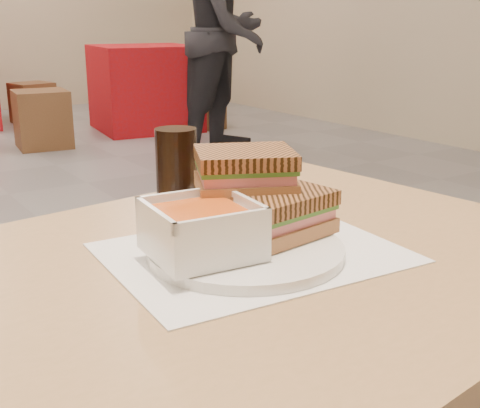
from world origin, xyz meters
TOP-DOWN VIEW (x-y plane):
  - main_table at (-0.12, -2.03)m, footprint 1.27×0.83m
  - tray_liner at (0.03, -2.01)m, footprint 0.39×0.32m
  - plate at (0.01, -2.01)m, footprint 0.26×0.26m
  - soup_bowl at (-0.05, -2.01)m, footprint 0.14×0.14m
  - panini_lower at (0.07, -2.00)m, footprint 0.15×0.13m
  - panini_upper at (0.05, -1.95)m, footprint 0.17×0.16m
  - cola_glass at (0.03, -1.80)m, footprint 0.06×0.06m
  - bg_table_1 at (2.24, 2.90)m, footprint 1.01×1.01m
  - bg_chair_1l at (1.15, 2.58)m, footprint 0.47×0.47m
  - bg_chair_1r at (2.67, 2.65)m, footprint 0.43×0.43m
  - bg_chair_2r at (1.46, 3.90)m, footprint 0.42×0.42m
  - patron_b at (2.39, 1.65)m, footprint 1.13×1.05m

SIDE VIEW (x-z plane):
  - bg_chair_2r at x=1.46m, z-range 0.00..0.41m
  - bg_chair_1r at x=2.67m, z-range 0.00..0.46m
  - bg_chair_1l at x=1.15m, z-range 0.00..0.47m
  - bg_table_1 at x=2.24m, z-range 0.00..0.79m
  - main_table at x=-0.12m, z-range 0.26..1.01m
  - tray_liner at x=0.03m, z-range 0.75..0.75m
  - plate at x=0.01m, z-range 0.75..0.77m
  - soup_bowl at x=-0.05m, z-range 0.76..0.83m
  - panini_lower at x=0.07m, z-range 0.77..0.83m
  - cola_glass at x=0.03m, z-range 0.75..0.89m
  - panini_upper at x=0.05m, z-range 0.82..0.88m
  - patron_b at x=2.39m, z-range 0.00..1.86m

